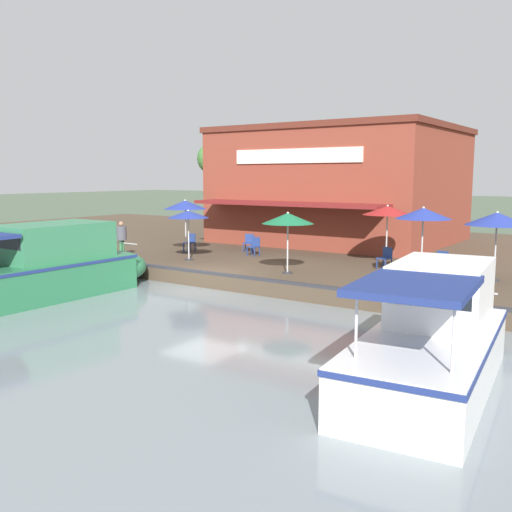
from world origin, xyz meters
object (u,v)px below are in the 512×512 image
waterfront_restaurant (341,185)px  tree_upstream_bank (221,156)px  patio_umbrella_by_entrance (188,215)px  patio_umbrella_back_row (497,219)px  motorboat_nearest_quay (436,337)px  person_near_entrance (121,235)px  patio_umbrella_mid_patio_right (423,214)px  cafe_chair_under_first_umbrella (441,261)px  cafe_chair_mid_patio (190,241)px  cafe_chair_facing_river (249,242)px  patio_umbrella_near_quay_edge (388,211)px  patio_umbrella_far_corner (288,218)px  patio_umbrella_mid_patio_left (185,205)px  cafe_chair_back_row_seat (385,257)px  cafe_chair_far_corner_seat (254,245)px  cafe_chair_beside_entrance (413,271)px  mooring_post (46,242)px  motorboat_fourth_along (44,269)px

waterfront_restaurant → tree_upstream_bank: bearing=-112.4°
patio_umbrella_by_entrance → patio_umbrella_back_row: 12.23m
motorboat_nearest_quay → tree_upstream_bank: size_ratio=1.01×
waterfront_restaurant → person_near_entrance: bearing=-23.1°
patio_umbrella_mid_patio_right → cafe_chair_under_first_umbrella: bearing=170.9°
waterfront_restaurant → cafe_chair_mid_patio: size_ratio=14.10×
cafe_chair_mid_patio → cafe_chair_facing_river: bearing=118.6°
patio_umbrella_near_quay_edge → person_near_entrance: bearing=-67.6°
patio_umbrella_far_corner → patio_umbrella_near_quay_edge: (-3.84, 2.34, 0.18)m
patio_umbrella_by_entrance → tree_upstream_bank: tree_upstream_bank is taller
waterfront_restaurant → patio_umbrella_mid_patio_left: bearing=-22.5°
cafe_chair_back_row_seat → patio_umbrella_near_quay_edge: bearing=-160.0°
patio_umbrella_mid_patio_left → cafe_chair_back_row_seat: (-0.84, 9.65, -1.79)m
motorboat_nearest_quay → patio_umbrella_near_quay_edge: bearing=-153.2°
patio_umbrella_far_corner → cafe_chair_facing_river: patio_umbrella_far_corner is taller
patio_umbrella_mid_patio_left → tree_upstream_bank: 16.87m
patio_umbrella_far_corner → tree_upstream_bank: tree_upstream_bank is taller
cafe_chair_mid_patio → cafe_chair_under_first_umbrella: same height
motorboat_nearest_quay → patio_umbrella_by_entrance: bearing=-118.7°
cafe_chair_far_corner_seat → cafe_chair_mid_patio: same height
cafe_chair_facing_river → person_near_entrance: bearing=-37.2°
patio_umbrella_near_quay_edge → cafe_chair_beside_entrance: size_ratio=2.91×
patio_umbrella_mid_patio_left → cafe_chair_mid_patio: bearing=-158.5°
cafe_chair_mid_patio → mooring_post: mooring_post is taller
patio_umbrella_by_entrance → cafe_chair_beside_entrance: patio_umbrella_by_entrance is taller
motorboat_nearest_quay → mooring_post: 20.69m
patio_umbrella_back_row → cafe_chair_back_row_seat: bearing=-95.0°
patio_umbrella_mid_patio_right → cafe_chair_back_row_seat: size_ratio=3.02×
patio_umbrella_mid_patio_left → tree_upstream_bank: (-14.09, -8.84, 2.85)m
waterfront_restaurant → cafe_chair_back_row_seat: bearing=36.4°
patio_umbrella_mid_patio_right → cafe_chair_mid_patio: (-1.18, -11.78, -1.84)m
patio_umbrella_far_corner → motorboat_nearest_quay: bearing=49.1°
patio_umbrella_mid_patio_left → mooring_post: (3.83, -5.43, -1.75)m
cafe_chair_facing_river → tree_upstream_bank: tree_upstream_bank is taller
patio_umbrella_by_entrance → motorboat_nearest_quay: (7.05, 12.89, -1.62)m
patio_umbrella_far_corner → patio_umbrella_mid_patio_right: size_ratio=0.90×
mooring_post → tree_upstream_bank: bearing=-169.2°
patio_umbrella_mid_patio_right → cafe_chair_far_corner_seat: patio_umbrella_mid_patio_right is taller
cafe_chair_back_row_seat → cafe_chair_beside_entrance: bearing=36.8°
patio_umbrella_far_corner → patio_umbrella_back_row: size_ratio=0.95×
person_near_entrance → cafe_chair_mid_patio: bearing=162.1°
cafe_chair_back_row_seat → waterfront_restaurant: bearing=-143.6°
patio_umbrella_near_quay_edge → mooring_post: 15.86m
patio_umbrella_far_corner → cafe_chair_far_corner_seat: patio_umbrella_far_corner is taller
patio_umbrella_near_quay_edge → motorboat_nearest_quay: 11.82m
cafe_chair_back_row_seat → motorboat_fourth_along: 12.71m
waterfront_restaurant → patio_umbrella_mid_patio_right: waterfront_restaurant is taller
waterfront_restaurant → person_near_entrance: (11.75, -5.00, -2.11)m
waterfront_restaurant → patio_umbrella_near_quay_edge: 9.33m
patio_umbrella_mid_patio_left → mooring_post: patio_umbrella_mid_patio_left is taller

